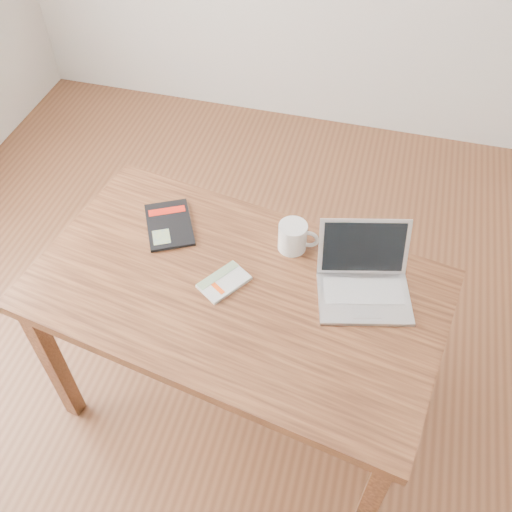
% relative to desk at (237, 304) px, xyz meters
% --- Properties ---
extents(room, '(4.04, 4.04, 2.70)m').
position_rel_desk_xyz_m(room, '(0.02, 0.04, 0.69)').
color(room, brown).
rests_on(room, ground).
extents(desk, '(1.41, 0.95, 0.75)m').
position_rel_desk_xyz_m(desk, '(0.00, 0.00, 0.00)').
color(desk, '#572F1A').
rests_on(desk, ground).
extents(white_guidebook, '(0.17, 0.18, 0.01)m').
position_rel_desk_xyz_m(white_guidebook, '(-0.04, 0.01, 0.10)').
color(white_guidebook, beige).
rests_on(white_guidebook, desk).
extents(black_guidebook, '(0.24, 0.27, 0.01)m').
position_rel_desk_xyz_m(black_guidebook, '(-0.30, 0.20, 0.10)').
color(black_guidebook, black).
rests_on(black_guidebook, desk).
extents(laptop, '(0.34, 0.33, 0.19)m').
position_rel_desk_xyz_m(laptop, '(0.39, 0.10, 0.13)').
color(laptop, silver).
rests_on(laptop, desk).
extents(coffee_mug, '(0.14, 0.10, 0.10)m').
position_rel_desk_xyz_m(coffee_mug, '(0.14, 0.22, 0.14)').
color(coffee_mug, white).
rests_on(coffee_mug, desk).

